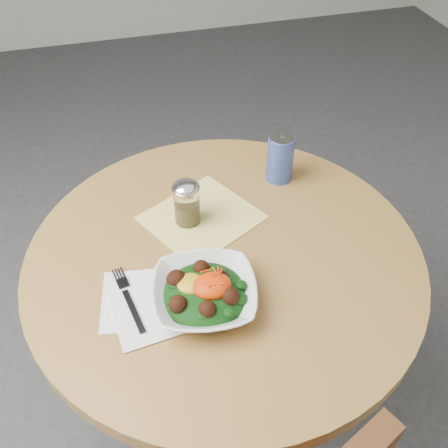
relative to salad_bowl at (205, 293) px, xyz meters
name	(u,v)px	position (x,y,z in m)	size (l,w,h in m)	color
ground	(224,406)	(0.08, 0.13, -0.78)	(6.00, 6.00, 0.00)	#2F3032
table	(224,305)	(0.08, 0.13, -0.23)	(0.90, 0.90, 0.75)	black
cloth_napkin	(202,218)	(0.05, 0.25, -0.03)	(0.24, 0.22, 0.00)	#DCB60B
paper_napkins	(147,304)	(-0.12, 0.03, -0.03)	(0.20, 0.21, 0.00)	white
salad_bowl	(205,293)	(0.00, 0.00, 0.00)	(0.25, 0.25, 0.08)	white
fork	(128,297)	(-0.15, 0.05, -0.02)	(0.05, 0.18, 0.00)	black
spice_shaker	(187,203)	(0.02, 0.25, 0.03)	(0.06, 0.06, 0.12)	silver
beverage_can	(280,158)	(0.29, 0.35, 0.04)	(0.07, 0.07, 0.13)	navy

